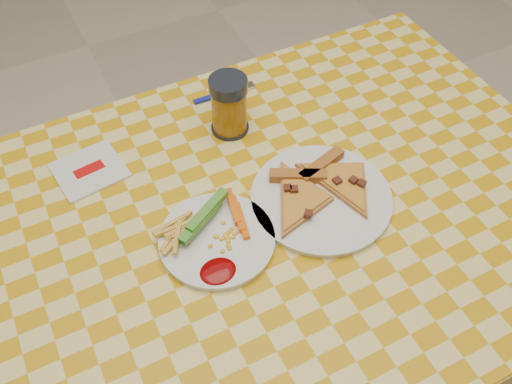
# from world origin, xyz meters

# --- Properties ---
(ground) EXTENTS (8.00, 8.00, 0.00)m
(ground) POSITION_xyz_m (0.00, 0.00, 0.00)
(ground) COLOR beige
(ground) RESTS_ON ground
(table) EXTENTS (1.28, 0.88, 0.76)m
(table) POSITION_xyz_m (0.00, 0.00, 0.68)
(table) COLOR silver
(table) RESTS_ON ground
(plate_left) EXTENTS (0.26, 0.26, 0.01)m
(plate_left) POSITION_xyz_m (-0.10, -0.01, 0.76)
(plate_left) COLOR silver
(plate_left) RESTS_ON table
(plate_right) EXTENTS (0.33, 0.33, 0.01)m
(plate_right) POSITION_xyz_m (0.12, -0.01, 0.76)
(plate_right) COLOR silver
(plate_right) RESTS_ON table
(fries_veggies) EXTENTS (0.20, 0.18, 0.04)m
(fries_veggies) POSITION_xyz_m (-0.11, 0.00, 0.78)
(fries_veggies) COLOR #F1BA4C
(fries_veggies) RESTS_ON plate_left
(pizza_slices) EXTENTS (0.30, 0.25, 0.02)m
(pizza_slices) POSITION_xyz_m (0.12, 0.00, 0.78)
(pizza_slices) COLOR #B38237
(pizza_slices) RESTS_ON plate_right
(drink_glass) EXTENTS (0.08, 0.08, 0.13)m
(drink_glass) POSITION_xyz_m (0.05, 0.24, 0.82)
(drink_glass) COLOR black
(drink_glass) RESTS_ON table
(napkin) EXTENTS (0.14, 0.14, 0.01)m
(napkin) POSITION_xyz_m (-0.26, 0.26, 0.76)
(napkin) COLOR silver
(napkin) RESTS_ON table
(fork) EXTENTS (0.15, 0.02, 0.01)m
(fork) POSITION_xyz_m (0.08, 0.35, 0.76)
(fork) COLOR #151E95
(fork) RESTS_ON table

